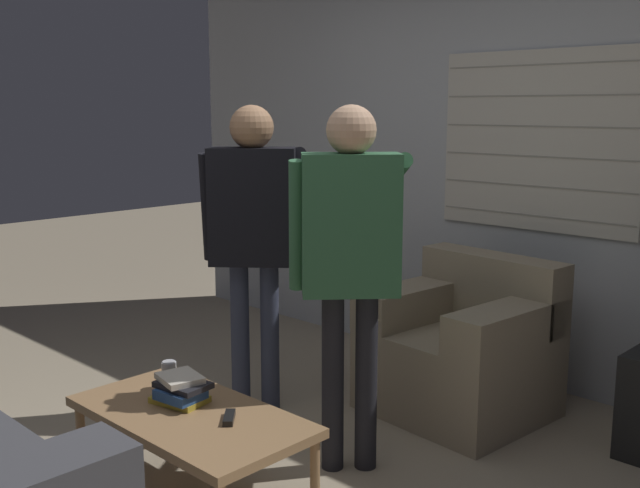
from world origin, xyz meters
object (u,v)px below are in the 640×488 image
at_px(armchair_beige, 463,349).
at_px(book_stack, 181,390).
at_px(person_left_standing, 253,219).
at_px(soda_can, 169,375).
at_px(coffee_table, 191,420).
at_px(person_right_standing, 350,243).
at_px(spare_remote, 229,418).

height_order(armchair_beige, book_stack, armchair_beige).
xyz_separation_m(person_left_standing, soda_can, (0.25, -0.73, -0.60)).
bearing_deg(soda_can, armchair_beige, 69.18).
relative_size(coffee_table, person_left_standing, 0.64).
relative_size(person_right_standing, spare_remote, 13.61).
bearing_deg(person_right_standing, person_left_standing, 122.91).
xyz_separation_m(armchair_beige, spare_remote, (-0.10, -1.54, 0.06)).
bearing_deg(spare_remote, person_left_standing, 88.08).
height_order(book_stack, soda_can, soda_can).
bearing_deg(book_stack, person_right_standing, 59.44).
relative_size(book_stack, soda_can, 2.06).
bearing_deg(soda_can, spare_remote, -4.97).
bearing_deg(coffee_table, person_left_standing, 122.75).
relative_size(armchair_beige, coffee_table, 0.88).
distance_m(person_left_standing, person_right_standing, 0.82).
relative_size(coffee_table, spare_remote, 8.73).
bearing_deg(person_right_standing, book_stack, -167.23).
distance_m(armchair_beige, coffee_table, 1.62).
height_order(coffee_table, person_right_standing, person_right_standing).
distance_m(coffee_table, person_right_standing, 1.00).
distance_m(coffee_table, book_stack, 0.14).
relative_size(armchair_beige, spare_remote, 7.66).
xyz_separation_m(soda_can, spare_remote, (0.47, -0.04, -0.05)).
bearing_deg(person_left_standing, soda_can, -112.13).
bearing_deg(spare_remote, book_stack, 140.35).
bearing_deg(person_right_standing, spare_remote, -145.28).
relative_size(armchair_beige, book_stack, 3.55).
xyz_separation_m(armchair_beige, person_right_standing, (-0.01, -0.91, 0.70)).
bearing_deg(coffee_table, book_stack, 164.52).
xyz_separation_m(armchair_beige, person_left_standing, (-0.82, -0.77, 0.71)).
height_order(person_left_standing, soda_can, person_left_standing).
relative_size(person_left_standing, book_stack, 6.32).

